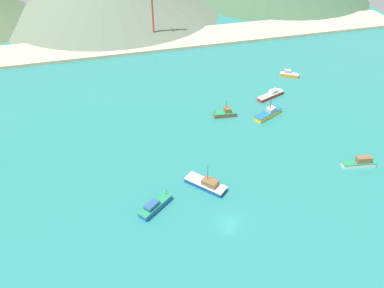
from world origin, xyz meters
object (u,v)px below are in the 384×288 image
Objects in this scene: fishing_boat_0 at (289,74)px; fishing_boat_3 at (155,206)px; fishing_boat_1 at (207,184)px; fishing_boat_6 at (225,113)px; fishing_boat_5 at (271,95)px; fishing_boat_2 at (268,114)px; fishing_boat_8 at (360,162)px.

fishing_boat_0 is 0.79× the size of fishing_boat_3.
fishing_boat_1 is 1.40× the size of fishing_boat_6.
fishing_boat_2 is at bearing -119.49° from fishing_boat_5.
fishing_boat_2 is (27.47, 24.70, 0.02)m from fishing_boat_1.
fishing_boat_3 is 52.67m from fishing_boat_8.
fishing_boat_6 is at bearing 49.04° from fishing_boat_3.
fishing_boat_6 is at bearing -148.98° from fishing_boat_0.
fishing_boat_2 is 1.47× the size of fishing_boat_6.
fishing_boat_5 is at bearing 46.54° from fishing_boat_1.
fishing_boat_5 is (-12.98, -12.25, -0.07)m from fishing_boat_0.
fishing_boat_6 is at bearing -160.11° from fishing_boat_5.
fishing_boat_5 is (46.53, 38.94, -0.08)m from fishing_boat_3.
fishing_boat_6 is at bearing 62.45° from fishing_boat_1.
fishing_boat_2 is at bearing -17.33° from fishing_boat_6.
fishing_boat_3 is at bearing -139.30° from fishing_boat_0.
fishing_boat_1 reaches higher than fishing_boat_0.
fishing_boat_1 is 1.17× the size of fishing_boat_3.
fishing_boat_6 reaches higher than fishing_boat_3.
fishing_boat_1 is (-46.46, -47.58, 0.03)m from fishing_boat_0.
fishing_boat_6 is 40.13m from fishing_boat_8.
fishing_boat_2 is at bearing 41.96° from fishing_boat_1.
fishing_boat_8 is at bearing -66.35° from fishing_boat_2.
fishing_boat_2 is at bearing -129.69° from fishing_boat_0.
fishing_boat_0 is at bearing 31.02° from fishing_boat_6.
fishing_boat_1 is 1.12× the size of fishing_boat_8.
fishing_boat_2 is 49.43m from fishing_boat_3.
fishing_boat_1 is at bearing 175.63° from fishing_boat_8.
fishing_boat_1 is 48.67m from fishing_boat_5.
fishing_boat_6 reaches higher than fishing_boat_0.
fishing_boat_3 is (-40.52, -28.31, -0.04)m from fishing_boat_2.
fishing_boat_8 is (52.66, 0.59, 0.10)m from fishing_boat_3.
fishing_boat_2 is 1.17× the size of fishing_boat_8.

